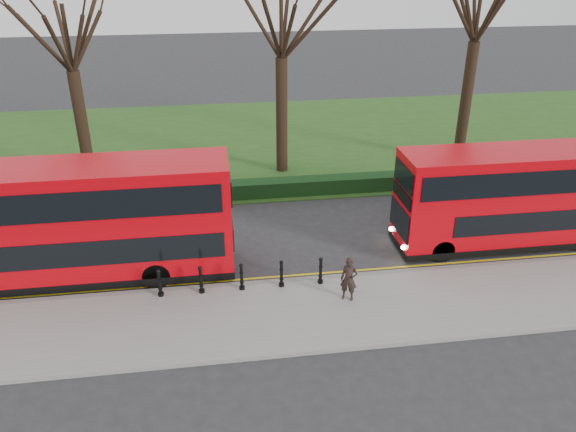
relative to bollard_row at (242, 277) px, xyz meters
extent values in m
plane|color=#28282B|center=(0.95, 1.35, -0.65)|extent=(120.00, 120.00, 0.00)
cube|color=gray|center=(0.95, -1.65, -0.57)|extent=(60.00, 4.00, 0.15)
cube|color=slate|center=(0.95, 0.35, -0.57)|extent=(60.00, 0.25, 0.16)
cube|color=#274918|center=(0.95, 16.35, -0.62)|extent=(60.00, 18.00, 0.06)
cube|color=black|center=(0.95, 8.15, -0.25)|extent=(60.00, 0.90, 0.80)
cube|color=yellow|center=(0.95, 0.65, -0.64)|extent=(60.00, 0.10, 0.01)
cube|color=yellow|center=(0.95, 0.85, -0.64)|extent=(60.00, 0.10, 0.01)
cylinder|color=black|center=(-7.05, 11.35, 2.19)|extent=(0.60, 0.60, 5.67)
cylinder|color=black|center=(2.95, 11.35, 2.35)|extent=(0.60, 0.60, 6.01)
cylinder|color=black|center=(12.95, 11.35, 2.63)|extent=(0.60, 0.60, 6.56)
cylinder|color=black|center=(-2.83, 0.00, 0.00)|extent=(0.15, 0.15, 1.00)
cylinder|color=black|center=(-1.41, 0.00, 0.00)|extent=(0.15, 0.15, 1.00)
cylinder|color=black|center=(0.00, 0.00, 0.00)|extent=(0.15, 0.15, 1.00)
cylinder|color=black|center=(1.41, 0.00, 0.00)|extent=(0.15, 0.15, 1.00)
cylinder|color=black|center=(2.83, 0.00, 0.00)|extent=(0.15, 0.15, 1.00)
cube|color=#C4030C|center=(-5.69, 1.90, 1.72)|extent=(10.96, 2.49, 4.03)
cube|color=black|center=(-5.69, 1.90, -0.35)|extent=(10.98, 2.51, 0.30)
cube|color=black|center=(-4.90, 0.65, 0.99)|extent=(8.76, 0.04, 0.95)
cube|color=black|center=(-5.69, 0.65, 2.79)|extent=(10.36, 0.04, 1.05)
cylinder|color=black|center=(-3.01, 0.81, -0.15)|extent=(1.00, 0.30, 1.00)
cylinder|color=black|center=(-3.01, 3.00, -0.15)|extent=(1.00, 0.30, 1.00)
cube|color=#C4030C|center=(11.42, 2.09, 1.52)|extent=(10.04, 2.28, 3.70)
cube|color=black|center=(11.42, 2.09, -0.38)|extent=(10.06, 2.30, 0.27)
cube|color=black|center=(12.15, 0.94, 0.86)|extent=(8.04, 0.04, 0.87)
cube|color=black|center=(11.42, 0.94, 2.50)|extent=(9.50, 0.04, 0.96)
cube|color=black|center=(6.38, 2.09, 1.82)|extent=(0.06, 2.01, 0.50)
cylinder|color=black|center=(7.86, 1.09, -0.19)|extent=(0.91, 0.27, 0.91)
cylinder|color=black|center=(7.86, 3.10, -0.19)|extent=(0.91, 0.27, 0.91)
cylinder|color=black|center=(13.88, 3.10, -0.19)|extent=(0.91, 0.27, 0.91)
imported|color=black|center=(3.58, -1.11, 0.30)|extent=(0.69, 0.58, 1.60)
camera|label=1|loc=(-0.76, -16.73, 10.68)|focal=35.00mm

